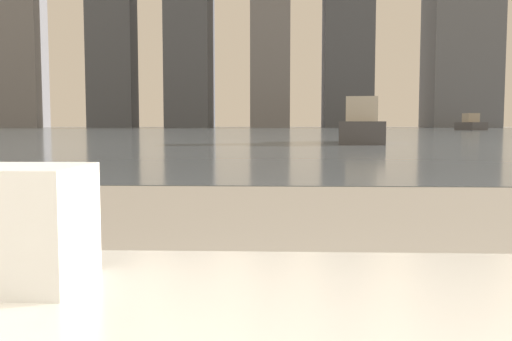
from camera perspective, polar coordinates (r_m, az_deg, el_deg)
name	(u,v)px	position (r m, az deg, el deg)	size (l,w,h in m)	color
harbor_water	(277,131)	(61.85, 2.07, 3.99)	(180.00, 110.00, 0.01)	slate
harbor_boat_0	(471,124)	(72.31, 20.67, 4.35)	(2.27, 5.46, 2.00)	#4C4C51
harbor_boat_2	(361,127)	(22.70, 10.47, 4.31)	(2.22, 4.92, 1.78)	#4C4C51
skyline_tower_2	(190,41)	(120.43, -6.62, 12.71)	(8.72, 12.92, 35.26)	#4C515B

